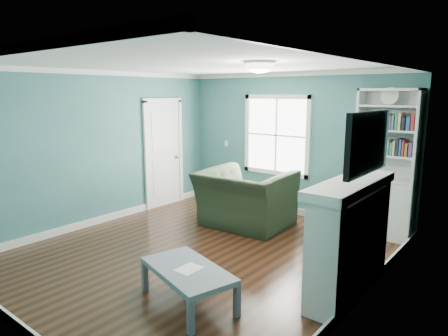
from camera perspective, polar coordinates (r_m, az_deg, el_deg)
The scene contains 13 objects.
floor at distance 5.79m, azimuth -3.48°, elevation -12.00°, with size 5.00×5.00×0.00m, color black.
room_walls at distance 5.38m, azimuth -3.67°, elevation 3.73°, with size 5.00×5.00×5.00m.
trim at distance 5.43m, azimuth -3.62°, elevation 0.12°, with size 4.50×5.00×2.60m.
window at distance 7.56m, azimuth 7.50°, elevation 4.67°, with size 1.40×0.06×1.50m.
bookshelf at distance 6.63m, azimuth 21.95°, elevation -1.47°, with size 0.90×0.35×2.31m.
fireplace at distance 4.69m, azimuth 17.64°, elevation -9.73°, with size 0.44×1.58×1.30m.
tv at distance 4.40m, azimuth 19.90°, elevation 3.43°, with size 0.06×1.10×0.65m, color black.
door at distance 7.99m, azimuth -8.60°, elevation 2.23°, with size 0.12×0.98×2.17m.
ceiling_fixture at distance 4.87m, azimuth 5.10°, elevation 14.38°, with size 0.38×0.38×0.15m.
light_switch at distance 8.27m, azimuth 0.34°, elevation 3.53°, with size 0.08×0.01×0.12m, color white.
recliner at distance 6.72m, azimuth 3.07°, elevation -3.08°, with size 1.45×0.94×1.27m, color #222D1C.
coffee_table at distance 4.41m, azimuth -5.20°, elevation -14.65°, with size 1.22×0.88×0.40m.
paper_sheet at distance 4.36m, azimuth -5.03°, elevation -14.16°, with size 0.21×0.27×0.00m, color white.
Camera 1 is at (3.61, -3.93, 2.23)m, focal length 32.00 mm.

